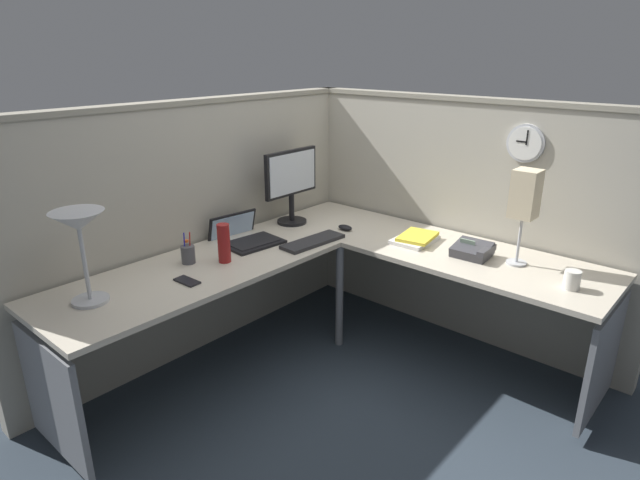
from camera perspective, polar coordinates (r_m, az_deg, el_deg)
The scene contains 17 objects.
ground_plane at distance 3.42m, azimuth 2.42°, elevation -13.00°, with size 6.80×6.80×0.00m, color #2D3842.
cubicle_wall_back at distance 3.42m, azimuth -12.73°, elevation 1.32°, with size 2.57×0.12×1.58m.
cubicle_wall_right at distance 3.63m, azimuth 14.60°, elevation 2.21°, with size 0.12×2.37×1.58m.
desk at distance 2.99m, azimuth 1.54°, elevation -4.28°, with size 2.35×2.15×0.73m.
monitor at distance 3.56m, azimuth -3.10°, elevation 6.35°, with size 0.46×0.20×0.50m.
laptop at distance 3.32m, azimuth -8.18°, elevation 0.35°, with size 0.38×0.41×0.22m.
keyboard at distance 3.25m, azimuth -0.77°, elevation -0.16°, with size 0.43×0.14×0.02m, color #232326.
computer_mouse at distance 3.49m, azimuth 2.72°, elevation 1.34°, with size 0.06×0.10×0.03m, color black.
desk_lamp_dome at distance 2.61m, azimuth -24.48°, elevation 1.11°, with size 0.24×0.24×0.44m.
pen_cup at distance 3.03m, azimuth -14.00°, elevation -1.48°, with size 0.08×0.08×0.18m.
cell_phone at distance 2.80m, azimuth -14.10°, elevation -4.31°, with size 0.07×0.14×0.01m, color black.
thermos_flask at distance 2.98m, azimuth -10.29°, elevation -0.34°, with size 0.07×0.07×0.22m, color maroon.
office_phone at distance 3.15m, azimuth 16.15°, elevation -1.11°, with size 0.20×0.21×0.11m.
book_stack at distance 3.32m, azimuth 10.26°, elevation 0.16°, with size 0.30×0.24×0.04m.
desk_lamp_paper at distance 3.02m, azimuth 21.18°, elevation 4.35°, with size 0.13×0.13×0.53m.
coffee_mug at distance 2.91m, azimuth 25.46°, elevation -3.88°, with size 0.08×0.08×0.10m, color silver.
wall_clock at distance 3.30m, azimuth 21.25°, elevation 9.67°, with size 0.04×0.22×0.22m.
Camera 1 is at (-2.25, -1.78, 1.85)m, focal length 29.77 mm.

